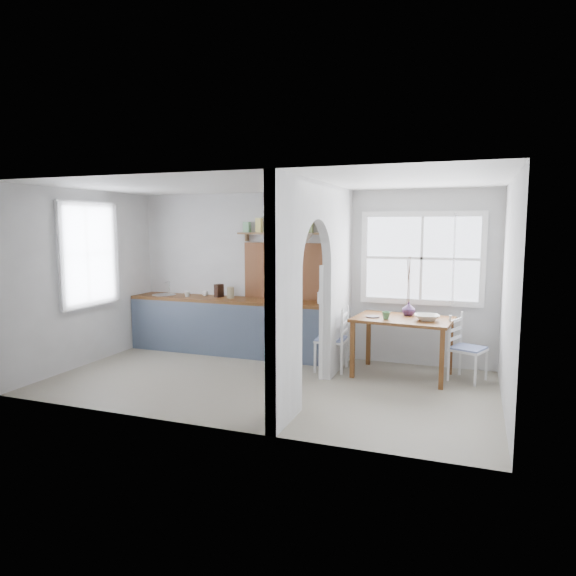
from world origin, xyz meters
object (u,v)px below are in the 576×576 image
(dining_table, at_px, (402,347))
(vase, at_px, (409,309))
(chair_right, at_px, (468,348))
(chair_left, at_px, (331,338))
(kettle, at_px, (321,297))

(dining_table, bearing_deg, vase, 83.94)
(chair_right, bearing_deg, vase, 102.10)
(chair_left, height_order, kettle, kettle)
(dining_table, relative_size, kettle, 6.34)
(dining_table, xyz_separation_m, chair_left, (-1.00, -0.05, 0.06))
(chair_left, height_order, chair_right, chair_left)
(chair_right, xyz_separation_m, kettle, (-2.13, 0.27, 0.56))
(dining_table, distance_m, chair_right, 0.86)
(chair_left, bearing_deg, dining_table, 90.21)
(dining_table, bearing_deg, chair_left, -171.33)
(dining_table, relative_size, vase, 6.72)
(vase, bearing_deg, chair_left, -165.02)
(chair_left, bearing_deg, vase, 102.16)
(vase, bearing_deg, kettle, 174.47)
(dining_table, height_order, chair_left, chair_left)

